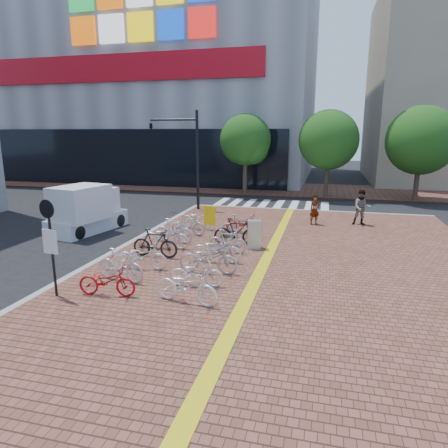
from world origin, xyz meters
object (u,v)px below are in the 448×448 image
(bike_0, at_px, (107,281))
(bike_10, at_px, (208,258))
(bike_4, at_px, (166,236))
(bike_3, at_px, (155,243))
(traffic_light_pole, at_px, (176,142))
(bike_13, at_px, (237,232))
(bike_6, at_px, (188,225))
(bike_1, at_px, (120,265))
(bike_8, at_px, (187,286))
(utility_box, at_px, (254,235))
(bike_15, at_px, (243,224))
(pedestrian_b, at_px, (362,208))
(bike_5, at_px, (174,231))
(bike_11, at_px, (216,249))
(pedestrian_a, at_px, (315,210))
(bike_2, at_px, (142,256))
(bike_12, at_px, (227,241))
(notice_sign, at_px, (50,236))
(bike_14, at_px, (241,227))
(box_truck, at_px, (86,209))
(bike_9, at_px, (196,273))
(bike_7, at_px, (199,219))
(yellow_sign, at_px, (210,220))

(bike_0, xyz_separation_m, bike_10, (2.27, 2.51, 0.07))
(bike_4, bearing_deg, bike_3, 178.08)
(traffic_light_pole, bearing_deg, bike_13, -53.46)
(bike_6, bearing_deg, bike_1, 175.91)
(bike_0, height_order, bike_10, bike_10)
(bike_8, bearing_deg, utility_box, 0.74)
(bike_15, distance_m, pedestrian_b, 6.31)
(bike_4, relative_size, bike_5, 1.09)
(traffic_light_pole, bearing_deg, bike_6, -64.88)
(bike_6, distance_m, bike_11, 4.10)
(pedestrian_a, bearing_deg, bike_2, -153.64)
(bike_5, distance_m, bike_12, 2.68)
(bike_1, bearing_deg, pedestrian_a, -19.60)
(pedestrian_a, xyz_separation_m, pedestrian_b, (2.29, 0.49, 0.13))
(utility_box, relative_size, notice_sign, 0.41)
(bike_0, relative_size, bike_15, 0.98)
(bike_2, distance_m, traffic_light_pole, 11.85)
(bike_1, bearing_deg, utility_box, -25.90)
(bike_10, xyz_separation_m, bike_12, (0.04, 2.42, -0.05))
(bike_10, distance_m, bike_14, 4.50)
(bike_14, height_order, pedestrian_b, pedestrian_b)
(utility_box, relative_size, traffic_light_pole, 0.20)
(pedestrian_b, bearing_deg, pedestrian_a, -171.67)
(bike_13, height_order, notice_sign, notice_sign)
(bike_5, height_order, bike_10, bike_5)
(bike_1, xyz_separation_m, bike_14, (2.62, 5.88, 0.03))
(bike_8, relative_size, traffic_light_pole, 0.32)
(bike_5, relative_size, bike_6, 1.10)
(box_truck, bearing_deg, bike_9, -37.77)
(bike_7, height_order, traffic_light_pole, traffic_light_pole)
(bike_15, bearing_deg, pedestrian_b, -47.69)
(bike_0, relative_size, utility_box, 1.45)
(bike_1, distance_m, bike_2, 1.22)
(bike_7, distance_m, notice_sign, 8.95)
(yellow_sign, height_order, box_truck, box_truck)
(bike_8, xyz_separation_m, bike_12, (-0.06, 4.84, -0.02))
(yellow_sign, bearing_deg, notice_sign, -118.21)
(bike_14, xyz_separation_m, pedestrian_b, (5.28, 4.25, 0.33))
(bike_4, bearing_deg, box_truck, 61.72)
(bike_5, bearing_deg, bike_2, -173.88)
(yellow_sign, distance_m, traffic_light_pole, 9.69)
(bike_4, relative_size, bike_14, 1.03)
(utility_box, bearing_deg, bike_5, 179.56)
(bike_1, distance_m, bike_11, 3.50)
(bike_6, bearing_deg, bike_9, -161.09)
(bike_6, height_order, bike_11, bike_11)
(bike_2, xyz_separation_m, pedestrian_a, (5.48, 8.43, 0.30))
(bike_5, xyz_separation_m, bike_9, (2.47, -4.46, -0.09))
(bike_2, relative_size, bike_14, 0.95)
(bike_14, xyz_separation_m, yellow_sign, (-0.88, -1.86, 0.68))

